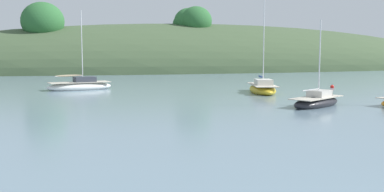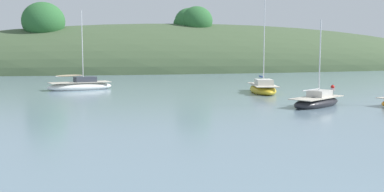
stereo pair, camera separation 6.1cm
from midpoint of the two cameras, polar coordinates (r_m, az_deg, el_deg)
far_shoreline_hill at (r=99.51m, az=2.07°, el=3.64°), size 150.00×36.00×25.10m
sailboat_orange_cutter at (r=33.04m, az=16.83°, el=-0.73°), size 6.02×4.49×6.74m
sailboat_yellow_far at (r=47.55m, az=-15.00°, el=1.36°), size 7.43×3.89×8.93m
sailboat_teal_outer at (r=42.91m, az=9.73°, el=1.01°), size 4.34×7.44×9.68m
mooring_buoy_outer at (r=51.08m, az=18.77°, el=1.20°), size 0.44×0.44×0.54m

